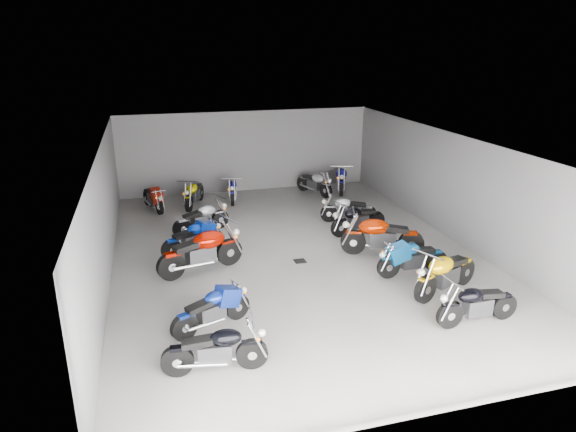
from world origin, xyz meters
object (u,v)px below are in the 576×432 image
motorcycle_left_d (202,251)px  motorcycle_right_d (381,236)px  motorcycle_back_f (341,178)px  motorcycle_right_b (445,273)px  motorcycle_right_c (412,258)px  motorcycle_back_e (315,183)px  drain_grate (300,261)px  motorcycle_left_a (216,349)px  motorcycle_left_e (194,238)px  motorcycle_back_c (233,189)px  motorcycle_right_f (348,209)px  motorcycle_back_a (153,198)px  motorcycle_right_a (477,304)px  motorcycle_back_b (194,193)px  motorcycle_left_f (202,218)px  motorcycle_left_b (212,309)px  motorcycle_right_e (358,219)px

motorcycle_left_d → motorcycle_right_d: (5.02, -0.20, -0.01)m
motorcycle_right_d → motorcycle_back_f: 6.61m
motorcycle_right_b → motorcycle_right_d: 2.64m
motorcycle_right_c → motorcycle_back_f: 8.01m
motorcycle_back_e → drain_grate: bearing=44.4°
motorcycle_left_a → motorcycle_back_e: size_ratio=1.06×
motorcycle_left_a → motorcycle_left_d: size_ratio=0.84×
drain_grate → motorcycle_left_a: (-2.92, -4.39, 0.46)m
motorcycle_left_a → motorcycle_left_e: size_ratio=1.07×
motorcycle_left_a → motorcycle_back_c: (2.10, 10.55, -0.01)m
motorcycle_right_f → motorcycle_back_a: 6.99m
motorcycle_right_c → motorcycle_back_f: motorcycle_back_f is taller
motorcycle_right_a → motorcycle_right_f: size_ratio=1.06×
motorcycle_back_f → drain_grate: bearing=80.2°
motorcycle_back_b → motorcycle_left_f: bearing=111.0°
motorcycle_left_e → motorcycle_right_b: (5.56, -4.11, 0.07)m
motorcycle_back_b → motorcycle_back_e: bearing=-155.0°
motorcycle_left_b → motorcycle_back_b: (0.49, 8.75, 0.04)m
motorcycle_left_f → motorcycle_left_d: bearing=-30.4°
motorcycle_right_e → motorcycle_back_a: (-6.14, 4.22, -0.02)m
motorcycle_back_a → motorcycle_left_a: bearing=77.6°
motorcycle_left_d → drain_grate: bearing=69.9°
motorcycle_left_d → motorcycle_back_a: 5.88m
motorcycle_left_d → motorcycle_back_b: bearing=157.4°
motorcycle_back_e → motorcycle_right_f: bearing=66.6°
motorcycle_left_e → motorcycle_back_c: bearing=134.6°
drain_grate → motorcycle_back_e: (2.47, 6.15, 0.46)m
motorcycle_right_f → motorcycle_left_b: bearing=155.2°
motorcycle_left_f → motorcycle_left_e: bearing=-38.4°
motorcycle_right_e → motorcycle_back_a: bearing=43.2°
motorcycle_left_d → motorcycle_right_f: 5.80m
motorcycle_right_d → motorcycle_back_c: (-3.17, 6.31, -0.10)m
motorcycle_left_a → motorcycle_right_d: motorcycle_right_d is taller
motorcycle_back_b → motorcycle_back_f: size_ratio=0.91×
motorcycle_right_c → motorcycle_back_e: bearing=-0.0°
motorcycle_left_e → motorcycle_back_e: 7.10m
motorcycle_right_f → motorcycle_right_d: bearing=-164.1°
motorcycle_left_a → motorcycle_right_f: motorcycle_left_a is taller
drain_grate → motorcycle_back_c: size_ratio=0.17×
motorcycle_right_a → motorcycle_back_a: motorcycle_right_a is taller
motorcycle_right_f → motorcycle_back_a: bearing=82.2°
motorcycle_right_a → motorcycle_back_e: size_ratio=1.06×
motorcycle_left_d → motorcycle_back_f: bearing=115.9°
motorcycle_left_f → motorcycle_right_b: motorcycle_right_b is taller
motorcycle_left_a → motorcycle_left_f: motorcycle_left_f is taller
motorcycle_right_e → motorcycle_back_b: size_ratio=1.01×
motorcycle_back_f → motorcycle_right_e: bearing=95.1°
motorcycle_right_a → motorcycle_right_d: 4.03m
motorcycle_left_e → motorcycle_back_e: (5.23, 4.80, 0.00)m
motorcycle_right_b → motorcycle_right_f: motorcycle_right_b is taller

